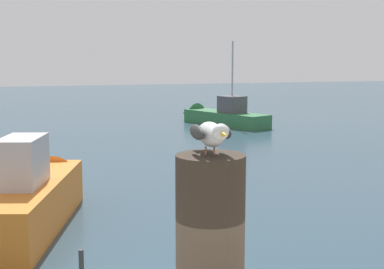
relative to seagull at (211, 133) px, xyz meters
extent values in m
cylinder|color=tan|center=(-0.02, 0.02, -0.07)|extent=(0.01, 0.01, 0.04)
cylinder|color=tan|center=(0.02, 0.02, -0.07)|extent=(0.01, 0.01, 0.04)
ellipsoid|color=silver|center=(0.00, 0.01, 0.00)|extent=(0.10, 0.23, 0.10)
sphere|color=silver|center=(-0.01, -0.13, 0.02)|extent=(0.06, 0.06, 0.06)
cone|color=gold|center=(-0.01, -0.18, 0.02)|extent=(0.02, 0.05, 0.02)
cube|color=silver|center=(0.01, 0.15, 0.00)|extent=(0.08, 0.07, 0.01)
ellipsoid|color=#343434|center=(-0.06, 0.02, 0.01)|extent=(0.04, 0.19, 0.06)
ellipsoid|color=#343434|center=(0.06, 0.01, 0.01)|extent=(0.04, 0.19, 0.06)
cube|color=#2D6B3D|center=(8.42, 21.43, -2.54)|extent=(2.93, 4.79, 0.63)
cone|color=#2D6B3D|center=(7.41, 23.88, -2.51)|extent=(1.47, 1.47, 1.13)
cube|color=#47474C|center=(8.57, 21.05, -1.84)|extent=(1.28, 1.34, 0.77)
cylinder|color=#A5A5A8|center=(8.57, 21.05, -0.20)|extent=(0.08, 0.08, 2.50)
cube|color=orange|center=(-0.67, 8.12, -2.41)|extent=(2.35, 4.36, 0.90)
cone|color=orange|center=(0.03, 10.41, -2.36)|extent=(1.33, 1.33, 1.07)
cube|color=#B2B2B7|center=(-0.75, 7.83, -1.52)|extent=(0.99, 1.35, 0.87)
camera|label=1|loc=(-0.73, -2.03, 0.30)|focal=50.35mm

